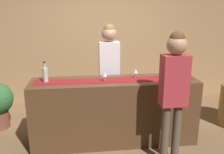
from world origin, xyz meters
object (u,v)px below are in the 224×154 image
(wine_bottle_amber, at_px, (181,70))
(wine_glass_mid_counter, at_px, (136,71))
(bartender, at_px, (109,64))
(wine_bottle_clear, at_px, (45,74))
(wine_glass_near_customer, at_px, (105,75))
(customer_sipping, at_px, (174,84))

(wine_bottle_amber, bearing_deg, wine_glass_mid_counter, 175.50)
(bartender, bearing_deg, wine_bottle_clear, 29.35)
(wine_bottle_amber, distance_m, wine_glass_mid_counter, 0.69)
(wine_glass_near_customer, xyz_separation_m, wine_glass_mid_counter, (0.49, 0.13, 0.00))
(wine_bottle_clear, xyz_separation_m, customer_sipping, (1.68, -0.66, -0.00))
(wine_bottle_clear, height_order, bartender, bartender)
(wine_glass_near_customer, height_order, bartender, bartender)
(wine_glass_mid_counter, height_order, customer_sipping, customer_sipping)
(wine_bottle_clear, relative_size, customer_sipping, 0.17)
(wine_bottle_amber, distance_m, bartender, 1.18)
(wine_glass_mid_counter, bearing_deg, wine_bottle_amber, -4.50)
(wine_bottle_clear, bearing_deg, bartender, 29.15)
(wine_bottle_amber, relative_size, wine_glass_near_customer, 2.10)
(wine_glass_mid_counter, xyz_separation_m, customer_sipping, (0.34, -0.70, 0.00))
(wine_bottle_clear, xyz_separation_m, bartender, (0.99, 0.55, 0.00))
(wine_glass_near_customer, relative_size, bartender, 0.08)
(wine_bottle_amber, xyz_separation_m, wine_glass_mid_counter, (-0.69, 0.05, -0.01))
(customer_sipping, bearing_deg, bartender, 117.86)
(bartender, bearing_deg, wine_bottle_amber, 151.89)
(wine_bottle_clear, height_order, wine_glass_near_customer, wine_bottle_clear)
(customer_sipping, bearing_deg, wine_bottle_clear, 156.73)
(wine_bottle_amber, xyz_separation_m, bartender, (-1.04, 0.56, 0.00))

